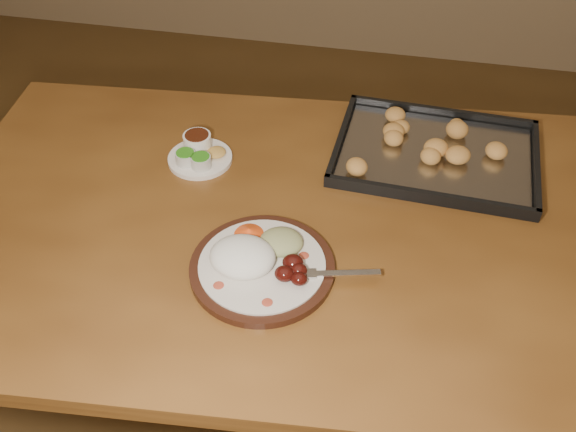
# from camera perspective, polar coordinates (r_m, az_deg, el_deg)

# --- Properties ---
(ground) EXTENTS (4.00, 4.00, 0.00)m
(ground) POSITION_cam_1_polar(r_m,az_deg,el_deg) (1.98, -5.69, -13.52)
(ground) COLOR brown
(ground) RESTS_ON ground
(dining_table) EXTENTS (1.57, 1.02, 0.75)m
(dining_table) POSITION_cam_1_polar(r_m,az_deg,el_deg) (1.38, 0.58, -3.32)
(dining_table) COLOR brown
(dining_table) RESTS_ON ground
(dinner_plate) EXTENTS (0.36, 0.27, 0.06)m
(dinner_plate) POSITION_cam_1_polar(r_m,az_deg,el_deg) (1.20, -2.56, -4.06)
(dinner_plate) COLOR black
(dinner_plate) RESTS_ON dining_table
(condiment_saucer) EXTENTS (0.14, 0.14, 0.05)m
(condiment_saucer) POSITION_cam_1_polar(r_m,az_deg,el_deg) (1.46, -7.94, 5.55)
(condiment_saucer) COLOR white
(condiment_saucer) RESTS_ON dining_table
(baking_tray) EXTENTS (0.47, 0.35, 0.05)m
(baking_tray) POSITION_cam_1_polar(r_m,az_deg,el_deg) (1.49, 12.96, 5.54)
(baking_tray) COLOR black
(baking_tray) RESTS_ON dining_table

